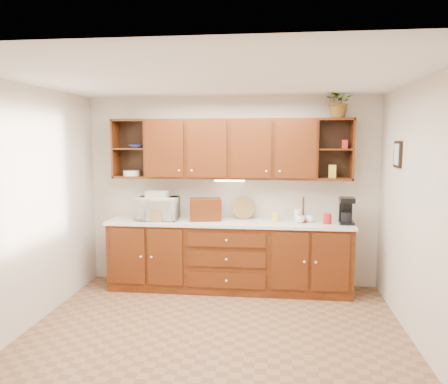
% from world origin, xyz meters
% --- Properties ---
extents(floor, '(4.00, 4.00, 0.00)m').
position_xyz_m(floor, '(0.00, 0.00, 0.00)').
color(floor, brown).
rests_on(floor, ground).
extents(ceiling, '(4.00, 4.00, 0.00)m').
position_xyz_m(ceiling, '(0.00, 0.00, 2.60)').
color(ceiling, white).
rests_on(ceiling, back_wall).
extents(back_wall, '(4.00, 0.00, 4.00)m').
position_xyz_m(back_wall, '(0.00, 1.75, 1.30)').
color(back_wall, beige).
rests_on(back_wall, floor).
extents(left_wall, '(0.00, 3.50, 3.50)m').
position_xyz_m(left_wall, '(-2.00, 0.00, 1.30)').
color(left_wall, beige).
rests_on(left_wall, floor).
extents(right_wall, '(0.00, 3.50, 3.50)m').
position_xyz_m(right_wall, '(2.00, 0.00, 1.30)').
color(right_wall, beige).
rests_on(right_wall, floor).
extents(base_cabinets, '(3.20, 0.60, 0.90)m').
position_xyz_m(base_cabinets, '(0.00, 1.45, 0.45)').
color(base_cabinets, '#341205').
rests_on(base_cabinets, floor).
extents(countertop, '(3.24, 0.64, 0.04)m').
position_xyz_m(countertop, '(0.00, 1.44, 0.92)').
color(countertop, silver).
rests_on(countertop, base_cabinets).
extents(upper_cabinets, '(3.20, 0.33, 0.80)m').
position_xyz_m(upper_cabinets, '(0.01, 1.59, 1.89)').
color(upper_cabinets, '#341205').
rests_on(upper_cabinets, back_wall).
extents(undercabinet_light, '(0.40, 0.05, 0.02)m').
position_xyz_m(undercabinet_light, '(0.00, 1.53, 1.47)').
color(undercabinet_light, white).
rests_on(undercabinet_light, upper_cabinets).
extents(framed_picture, '(0.03, 0.24, 0.30)m').
position_xyz_m(framed_picture, '(1.98, 0.90, 1.85)').
color(framed_picture, black).
rests_on(framed_picture, right_wall).
extents(wicker_basket, '(0.30, 0.30, 0.15)m').
position_xyz_m(wicker_basket, '(-0.94, 1.33, 1.01)').
color(wicker_basket, olive).
rests_on(wicker_basket, countertop).
extents(microwave, '(0.56, 0.39, 0.30)m').
position_xyz_m(microwave, '(-0.97, 1.42, 1.09)').
color(microwave, beige).
rests_on(microwave, countertop).
extents(towel_stack, '(0.29, 0.22, 0.09)m').
position_xyz_m(towel_stack, '(-0.97, 1.42, 1.28)').
color(towel_stack, '#D5C864').
rests_on(towel_stack, microwave).
extents(wine_bottle, '(0.07, 0.07, 0.31)m').
position_xyz_m(wine_bottle, '(-1.04, 1.59, 1.09)').
color(wine_bottle, black).
rests_on(wine_bottle, countertop).
extents(woven_tray, '(0.33, 0.15, 0.31)m').
position_xyz_m(woven_tray, '(0.18, 1.61, 0.95)').
color(woven_tray, olive).
rests_on(woven_tray, countertop).
extents(bread_box, '(0.46, 0.34, 0.29)m').
position_xyz_m(bread_box, '(-0.32, 1.46, 1.09)').
color(bread_box, '#341205').
rests_on(bread_box, countertop).
extents(mug_tree, '(0.26, 0.28, 0.33)m').
position_xyz_m(mug_tree, '(0.98, 1.48, 0.99)').
color(mug_tree, '#341205').
rests_on(mug_tree, countertop).
extents(canister_red, '(0.13, 0.13, 0.13)m').
position_xyz_m(canister_red, '(1.28, 1.39, 1.01)').
color(canister_red, '#AA1B18').
rests_on(canister_red, countertop).
extents(canister_white, '(0.11, 0.11, 0.16)m').
position_xyz_m(canister_white, '(0.90, 1.46, 1.02)').
color(canister_white, white).
rests_on(canister_white, countertop).
extents(canister_yellow, '(0.11, 0.11, 0.11)m').
position_xyz_m(canister_yellow, '(0.62, 1.48, 1.00)').
color(canister_yellow, yellow).
rests_on(canister_yellow, countertop).
extents(coffee_maker, '(0.19, 0.24, 0.34)m').
position_xyz_m(coffee_maker, '(1.52, 1.43, 1.10)').
color(coffee_maker, black).
rests_on(coffee_maker, countertop).
extents(bowl_stack, '(0.24, 0.24, 0.05)m').
position_xyz_m(bowl_stack, '(-1.28, 1.55, 1.92)').
color(bowl_stack, navy).
rests_on(bowl_stack, upper_cabinets).
extents(plate_stack, '(0.27, 0.27, 0.07)m').
position_xyz_m(plate_stack, '(-1.37, 1.58, 1.56)').
color(plate_stack, white).
rests_on(plate_stack, upper_cabinets).
extents(pantry_box_yellow, '(0.10, 0.08, 0.17)m').
position_xyz_m(pantry_box_yellow, '(1.35, 1.58, 1.60)').
color(pantry_box_yellow, yellow).
rests_on(pantry_box_yellow, upper_cabinets).
extents(pantry_box_red, '(0.09, 0.08, 0.11)m').
position_xyz_m(pantry_box_red, '(1.50, 1.57, 1.96)').
color(pantry_box_red, '#AA1B18').
rests_on(pantry_box_red, upper_cabinets).
extents(potted_plant, '(0.43, 0.40, 0.42)m').
position_xyz_m(potted_plant, '(1.40, 1.53, 2.50)').
color(potted_plant, '#999999').
rests_on(potted_plant, upper_cabinets).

